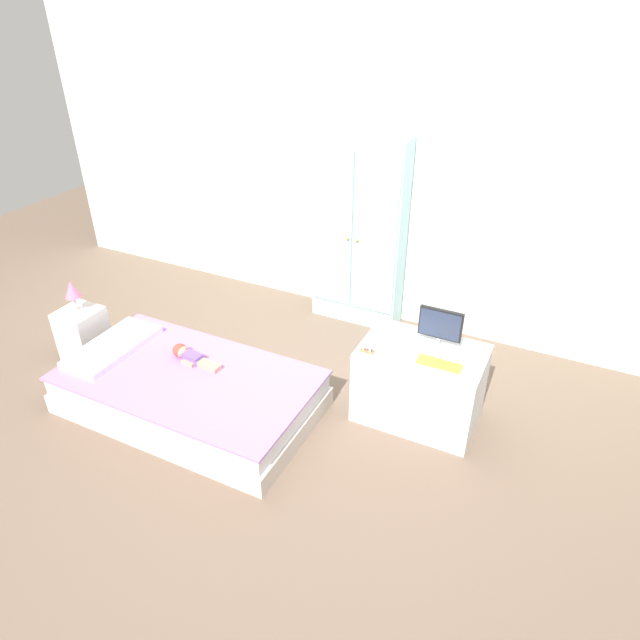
% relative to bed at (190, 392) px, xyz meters
% --- Properties ---
extents(ground_plane, '(10.00, 10.00, 0.02)m').
position_rel_bed_xyz_m(ground_plane, '(0.58, 0.20, -0.15)').
color(ground_plane, brown).
extents(back_wall, '(6.40, 0.05, 2.70)m').
position_rel_bed_xyz_m(back_wall, '(0.58, 1.77, 1.21)').
color(back_wall, silver).
rests_on(back_wall, ground_plane).
extents(bed, '(1.68, 0.93, 0.28)m').
position_rel_bed_xyz_m(bed, '(0.00, 0.00, 0.00)').
color(bed, beige).
rests_on(bed, ground_plane).
extents(pillow, '(0.32, 0.67, 0.05)m').
position_rel_bed_xyz_m(pillow, '(-0.64, 0.00, 0.17)').
color(pillow, silver).
rests_on(pillow, bed).
extents(doll, '(0.39, 0.14, 0.10)m').
position_rel_bed_xyz_m(doll, '(-0.10, 0.14, 0.18)').
color(doll, '#6B4CB2').
rests_on(doll, bed).
extents(nightstand, '(0.29, 0.29, 0.42)m').
position_rel_bed_xyz_m(nightstand, '(-1.08, 0.13, 0.07)').
color(nightstand, silver).
rests_on(nightstand, ground_plane).
extents(table_lamp, '(0.11, 0.11, 0.24)m').
position_rel_bed_xyz_m(table_lamp, '(-1.08, 0.13, 0.45)').
color(table_lamp, '#B7B2AD').
rests_on(table_lamp, nightstand).
extents(wardrobe, '(0.73, 0.27, 1.54)m').
position_rel_bed_xyz_m(wardrobe, '(0.52, 1.61, 0.63)').
color(wardrobe, silver).
rests_on(wardrobe, ground_plane).
extents(tv_stand, '(0.77, 0.50, 0.53)m').
position_rel_bed_xyz_m(tv_stand, '(1.39, 0.61, 0.12)').
color(tv_stand, silver).
rests_on(tv_stand, ground_plane).
extents(tv_monitor, '(0.27, 0.10, 0.26)m').
position_rel_bed_xyz_m(tv_monitor, '(1.46, 0.69, 0.54)').
color(tv_monitor, '#99999E').
rests_on(tv_monitor, tv_stand).
extents(rocking_horse_toy, '(0.09, 0.04, 0.11)m').
position_rel_bed_xyz_m(rocking_horse_toy, '(1.09, 0.43, 0.44)').
color(rocking_horse_toy, '#8E6642').
rests_on(rocking_horse_toy, tv_stand).
extents(book_yellow, '(0.12, 0.10, 0.01)m').
position_rel_bed_xyz_m(book_yellow, '(1.45, 0.49, 0.39)').
color(book_yellow, gold).
rests_on(book_yellow, tv_stand).
extents(book_orange, '(0.16, 0.09, 0.01)m').
position_rel_bed_xyz_m(book_orange, '(1.58, 0.49, 0.39)').
color(book_orange, orange).
rests_on(book_orange, tv_stand).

